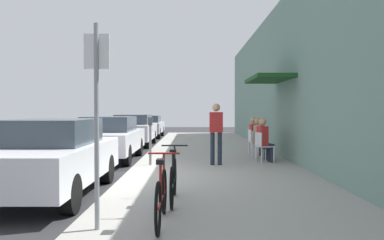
{
  "coord_description": "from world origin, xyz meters",
  "views": [
    {
      "loc": [
        1.6,
        -9.53,
        1.63
      ],
      "look_at": [
        1.66,
        6.44,
        1.25
      ],
      "focal_mm": 37.97,
      "sensor_mm": 36.0,
      "label": 1
    }
  ],
  "objects_px": {
    "parking_meter": "(149,137)",
    "pedestrian_standing": "(215,129)",
    "cafe_chair_1": "(256,143)",
    "cafe_chair_2": "(252,141)",
    "cafe_chair_0": "(261,145)",
    "parked_car_3": "(146,126)",
    "parked_car_2": "(132,130)",
    "bicycle_1": "(160,197)",
    "parked_car_0": "(49,156)",
    "street_sign": "(95,109)",
    "seated_patron_0": "(263,138)",
    "seated_patron_1": "(258,137)",
    "parked_car_1": "(107,138)",
    "seated_patron_2": "(254,135)",
    "bicycle_0": "(172,180)"
  },
  "relations": [
    {
      "from": "parked_car_2",
      "to": "cafe_chair_1",
      "type": "bearing_deg",
      "value": -52.07
    },
    {
      "from": "parked_car_3",
      "to": "seated_patron_0",
      "type": "xyz_separation_m",
      "value": [
        4.8,
        -12.65,
        0.12
      ]
    },
    {
      "from": "parked_car_1",
      "to": "cafe_chair_2",
      "type": "bearing_deg",
      "value": 2.68
    },
    {
      "from": "parking_meter",
      "to": "street_sign",
      "type": "distance_m",
      "value": 6.1
    },
    {
      "from": "street_sign",
      "to": "pedestrian_standing",
      "type": "xyz_separation_m",
      "value": [
        1.87,
        6.07,
        -0.52
      ]
    },
    {
      "from": "parking_meter",
      "to": "seated_patron_0",
      "type": "xyz_separation_m",
      "value": [
        3.25,
        0.58,
        -0.07
      ]
    },
    {
      "from": "cafe_chair_0",
      "to": "seated_patron_2",
      "type": "xyz_separation_m",
      "value": [
        0.06,
        1.67,
        0.19
      ]
    },
    {
      "from": "street_sign",
      "to": "bicycle_1",
      "type": "relative_size",
      "value": 1.52
    },
    {
      "from": "street_sign",
      "to": "pedestrian_standing",
      "type": "bearing_deg",
      "value": 72.92
    },
    {
      "from": "parked_car_1",
      "to": "parked_car_3",
      "type": "distance_m",
      "value": 11.22
    },
    {
      "from": "seated_patron_1",
      "to": "cafe_chair_2",
      "type": "bearing_deg",
      "value": 94.03
    },
    {
      "from": "seated_patron_0",
      "to": "bicycle_0",
      "type": "bearing_deg",
      "value": -115.3
    },
    {
      "from": "cafe_chair_0",
      "to": "parked_car_3",
      "type": "bearing_deg",
      "value": 110.53
    },
    {
      "from": "parked_car_2",
      "to": "parking_meter",
      "type": "bearing_deg",
      "value": -78.29
    },
    {
      "from": "parked_car_0",
      "to": "seated_patron_1",
      "type": "bearing_deg",
      "value": 45.07
    },
    {
      "from": "cafe_chair_2",
      "to": "pedestrian_standing",
      "type": "distance_m",
      "value": 2.65
    },
    {
      "from": "cafe_chair_1",
      "to": "bicycle_1",
      "type": "bearing_deg",
      "value": -108.83
    },
    {
      "from": "bicycle_1",
      "to": "cafe_chair_0",
      "type": "xyz_separation_m",
      "value": [
        2.45,
        6.37,
        0.14
      ]
    },
    {
      "from": "street_sign",
      "to": "cafe_chair_0",
      "type": "relative_size",
      "value": 2.99
    },
    {
      "from": "seated_patron_2",
      "to": "parking_meter",
      "type": "bearing_deg",
      "value": -145.44
    },
    {
      "from": "bicycle_0",
      "to": "bicycle_1",
      "type": "xyz_separation_m",
      "value": [
        -0.1,
        -1.29,
        0.0
      ]
    },
    {
      "from": "parked_car_0",
      "to": "seated_patron_0",
      "type": "relative_size",
      "value": 3.41
    },
    {
      "from": "bicycle_1",
      "to": "seated_patron_1",
      "type": "relative_size",
      "value": 1.33
    },
    {
      "from": "parking_meter",
      "to": "bicycle_0",
      "type": "height_order",
      "value": "parking_meter"
    },
    {
      "from": "parked_car_0",
      "to": "seated_patron_2",
      "type": "relative_size",
      "value": 3.41
    },
    {
      "from": "parking_meter",
      "to": "cafe_chair_0",
      "type": "bearing_deg",
      "value": 10.12
    },
    {
      "from": "parked_car_1",
      "to": "bicycle_1",
      "type": "distance_m",
      "value": 8.15
    },
    {
      "from": "cafe_chair_1",
      "to": "cafe_chair_2",
      "type": "bearing_deg",
      "value": 90.31
    },
    {
      "from": "cafe_chair_2",
      "to": "seated_patron_2",
      "type": "relative_size",
      "value": 0.67
    },
    {
      "from": "cafe_chair_0",
      "to": "cafe_chair_2",
      "type": "bearing_deg",
      "value": 90.07
    },
    {
      "from": "parked_car_3",
      "to": "bicycle_1",
      "type": "bearing_deg",
      "value": -83.13
    },
    {
      "from": "parked_car_0",
      "to": "cafe_chair_1",
      "type": "relative_size",
      "value": 5.06
    },
    {
      "from": "parked_car_2",
      "to": "parked_car_3",
      "type": "xyz_separation_m",
      "value": [
        0.0,
        5.76,
        -0.05
      ]
    },
    {
      "from": "parked_car_3",
      "to": "street_sign",
      "type": "distance_m",
      "value": 19.37
    },
    {
      "from": "bicycle_0",
      "to": "street_sign",
      "type": "bearing_deg",
      "value": -120.06
    },
    {
      "from": "pedestrian_standing",
      "to": "parking_meter",
      "type": "bearing_deg",
      "value": -179.31
    },
    {
      "from": "parked_car_2",
      "to": "bicycle_1",
      "type": "distance_m",
      "value": 13.48
    },
    {
      "from": "parked_car_3",
      "to": "bicycle_0",
      "type": "distance_m",
      "value": 17.91
    },
    {
      "from": "street_sign",
      "to": "bicycle_0",
      "type": "relative_size",
      "value": 1.52
    },
    {
      "from": "parking_meter",
      "to": "seated_patron_1",
      "type": "height_order",
      "value": "parking_meter"
    },
    {
      "from": "parking_meter",
      "to": "seated_patron_0",
      "type": "bearing_deg",
      "value": 10.19
    },
    {
      "from": "street_sign",
      "to": "bicycle_1",
      "type": "distance_m",
      "value": 1.43
    },
    {
      "from": "parked_car_0",
      "to": "parking_meter",
      "type": "height_order",
      "value": "parked_car_0"
    },
    {
      "from": "parking_meter",
      "to": "pedestrian_standing",
      "type": "bearing_deg",
      "value": 0.69
    },
    {
      "from": "cafe_chair_1",
      "to": "seated_patron_2",
      "type": "relative_size",
      "value": 0.67
    },
    {
      "from": "parked_car_1",
      "to": "cafe_chair_0",
      "type": "relative_size",
      "value": 5.06
    },
    {
      "from": "parked_car_1",
      "to": "parking_meter",
      "type": "distance_m",
      "value": 2.54
    },
    {
      "from": "parked_car_0",
      "to": "cafe_chair_1",
      "type": "xyz_separation_m",
      "value": [
        4.75,
        4.83,
        -0.13
      ]
    },
    {
      "from": "seated_patron_1",
      "to": "cafe_chair_2",
      "type": "xyz_separation_m",
      "value": [
        -0.06,
        0.87,
        -0.19
      ]
    },
    {
      "from": "street_sign",
      "to": "cafe_chair_1",
      "type": "height_order",
      "value": "street_sign"
    }
  ]
}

